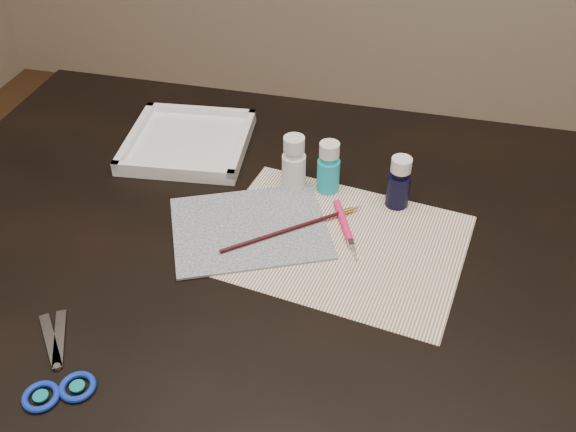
% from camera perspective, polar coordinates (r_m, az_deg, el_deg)
% --- Properties ---
extents(table, '(1.30, 0.90, 0.75)m').
position_cam_1_polar(table, '(1.29, 0.00, -14.83)').
color(table, black).
rests_on(table, ground).
extents(paper, '(0.42, 0.34, 0.00)m').
position_cam_1_polar(paper, '(1.01, 4.48, -2.35)').
color(paper, white).
rests_on(paper, table).
extents(canvas, '(0.30, 0.28, 0.00)m').
position_cam_1_polar(canvas, '(1.03, -3.41, -1.04)').
color(canvas, black).
rests_on(canvas, paper).
extents(paint_bottle_white, '(0.05, 0.05, 0.10)m').
position_cam_1_polar(paint_bottle_white, '(1.09, 0.53, 4.76)').
color(paint_bottle_white, white).
rests_on(paint_bottle_white, table).
extents(paint_bottle_cyan, '(0.05, 0.05, 0.09)m').
position_cam_1_polar(paint_bottle_cyan, '(1.09, 3.63, 4.35)').
color(paint_bottle_cyan, '#1DB7CF').
rests_on(paint_bottle_cyan, table).
extents(paint_bottle_navy, '(0.04, 0.04, 0.09)m').
position_cam_1_polar(paint_bottle_navy, '(1.07, 9.84, 2.96)').
color(paint_bottle_navy, black).
rests_on(paint_bottle_navy, table).
extents(paintbrush, '(0.20, 0.17, 0.01)m').
position_cam_1_polar(paintbrush, '(1.02, 0.56, -1.05)').
color(paintbrush, black).
rests_on(paintbrush, canvas).
extents(craft_knife, '(0.07, 0.14, 0.01)m').
position_cam_1_polar(craft_knife, '(1.02, 5.23, -1.28)').
color(craft_knife, '#FC1B68').
rests_on(craft_knife, paper).
extents(scissors, '(0.18, 0.19, 0.01)m').
position_cam_1_polar(scissors, '(0.90, -20.33, -11.80)').
color(scissors, silver).
rests_on(scissors, table).
extents(palette_tray, '(0.24, 0.24, 0.03)m').
position_cam_1_polar(palette_tray, '(1.23, -8.87, 6.59)').
color(palette_tray, white).
rests_on(palette_tray, table).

